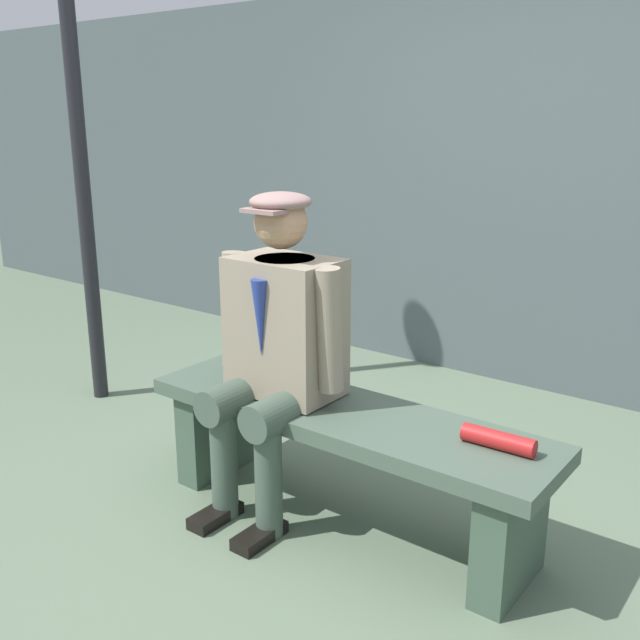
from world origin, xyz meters
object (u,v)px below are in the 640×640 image
Objects in this scene: seated_man at (277,340)px; lamp_post at (67,12)px; rolled_magazine at (498,440)px; bench at (343,443)px.

lamp_post is at bearing -10.37° from seated_man.
rolled_magazine is at bearing 175.45° from lamp_post.
lamp_post is (1.96, -0.25, 1.79)m from bench.
seated_man is 0.43× the size of lamp_post.
lamp_post is (2.60, -0.21, 1.61)m from rolled_magazine.
seated_man is at bearing 6.02° from rolled_magazine.
rolled_magazine is at bearing -176.02° from bench.
lamp_post is at bearing -7.28° from bench.
bench is at bearing 172.72° from lamp_post.
rolled_magazine is at bearing -173.98° from seated_man.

